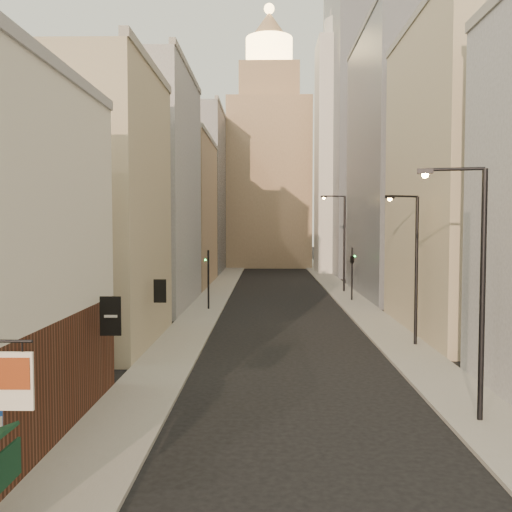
{
  "coord_description": "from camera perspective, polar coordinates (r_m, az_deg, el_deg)",
  "views": [
    {
      "loc": [
        -1.37,
        -7.36,
        7.05
      ],
      "look_at": [
        -1.94,
        22.75,
        5.42
      ],
      "focal_mm": 40.0,
      "sensor_mm": 36.0,
      "label": 1
    }
  ],
  "objects": [
    {
      "name": "sidewalk_left",
      "position": [
        62.96,
        -3.6,
        -3.27
      ],
      "size": [
        3.0,
        140.0,
        0.15
      ],
      "primitive_type": "cube",
      "color": "gray",
      "rests_on": "ground"
    },
    {
      "name": "left_bldg_grey",
      "position": [
        50.58,
        -11.12,
        6.38
      ],
      "size": [
        8.0,
        16.0,
        20.0
      ],
      "primitive_type": "cube",
      "color": "gray",
      "rests_on": "ground"
    },
    {
      "name": "traffic_light_left",
      "position": [
        47.05,
        -4.79,
        -1.3
      ],
      "size": [
        0.54,
        0.42,
        5.0
      ],
      "rotation": [
        0.0,
        0.0,
        3.02
      ],
      "color": "black",
      "rests_on": "ground"
    },
    {
      "name": "white_tower",
      "position": [
        86.88,
        8.75,
        10.7
      ],
      "size": [
        8.0,
        8.0,
        41.5
      ],
      "color": "silver",
      "rests_on": "ground"
    },
    {
      "name": "streetlamp_far",
      "position": [
        60.1,
        8.59,
        1.85
      ],
      "size": [
        2.64,
        0.67,
        10.13
      ],
      "rotation": [
        0.0,
        0.0,
        0.17
      ],
      "color": "black",
      "rests_on": "ground"
    },
    {
      "name": "clock_tower",
      "position": [
        99.92,
        1.31,
        9.17
      ],
      "size": [
        14.0,
        14.0,
        44.9
      ],
      "color": "#9C7D5E",
      "rests_on": "ground"
    },
    {
      "name": "left_bldg_tan",
      "position": [
        68.21,
        -7.9,
        4.28
      ],
      "size": [
        8.0,
        18.0,
        17.0
      ],
      "primitive_type": "cube",
      "color": "#9C7D5E",
      "rests_on": "ground"
    },
    {
      "name": "streetlamp_near",
      "position": [
        21.47,
        21.12,
        -2.09
      ],
      "size": [
        2.35,
        0.68,
        9.07
      ],
      "rotation": [
        0.0,
        0.0,
        -0.21
      ],
      "color": "black",
      "rests_on": "ground"
    },
    {
      "name": "traffic_light_right",
      "position": [
        53.2,
        9.59,
        -0.4
      ],
      "size": [
        0.71,
        0.71,
        5.0
      ],
      "rotation": [
        0.0,
        0.0,
        3.37
      ],
      "color": "black",
      "rests_on": "ground"
    },
    {
      "name": "highrise",
      "position": [
        89.48,
        14.05,
        15.0
      ],
      "size": [
        21.0,
        23.0,
        51.2
      ],
      "color": "gray",
      "rests_on": "ground"
    },
    {
      "name": "left_bldg_wingrid",
      "position": [
        88.14,
        -5.88,
        6.3
      ],
      "size": [
        8.0,
        20.0,
        24.0
      ],
      "primitive_type": "cube",
      "color": "gray",
      "rests_on": "ground"
    },
    {
      "name": "sidewalk_right",
      "position": [
        63.24,
        8.24,
        -3.27
      ],
      "size": [
        3.0,
        140.0,
        0.15
      ],
      "primitive_type": "cube",
      "color": "gray",
      "rests_on": "ground"
    },
    {
      "name": "right_bldg_beige",
      "position": [
        39.79,
        20.88,
        7.15
      ],
      "size": [
        8.0,
        16.0,
        20.0
      ],
      "primitive_type": "cube",
      "color": "tan",
      "rests_on": "ground"
    },
    {
      "name": "right_bldg_wingrid",
      "position": [
        59.2,
        14.3,
        8.77
      ],
      "size": [
        8.0,
        20.0,
        26.0
      ],
      "primitive_type": "cube",
      "color": "gray",
      "rests_on": "ground"
    },
    {
      "name": "streetlamp_mid",
      "position": [
        33.95,
        15.46,
        -0.49
      ],
      "size": [
        2.13,
        1.11,
        8.74
      ],
      "rotation": [
        0.0,
        0.0,
        0.43
      ],
      "color": "black",
      "rests_on": "ground"
    },
    {
      "name": "left_bldg_beige",
      "position": [
        35.03,
        -16.64,
        4.52
      ],
      "size": [
        8.0,
        12.0,
        16.0
      ],
      "primitive_type": "cube",
      "color": "tan",
      "rests_on": "ground"
    }
  ]
}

